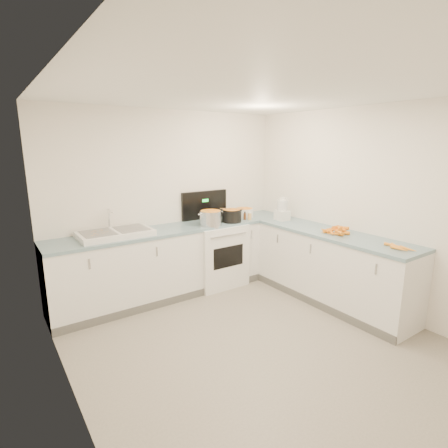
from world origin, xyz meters
TOP-DOWN VIEW (x-y plane):
  - floor at (0.00, 0.00)m, footprint 3.50×4.00m
  - ceiling at (0.00, 0.00)m, footprint 3.50×4.00m
  - wall_back at (0.00, 2.00)m, footprint 3.50×0.00m
  - wall_left at (-1.75, 0.00)m, footprint 0.00×4.00m
  - wall_right at (1.75, 0.00)m, footprint 0.00×4.00m
  - counter_back at (0.00, 1.70)m, footprint 3.50×0.62m
  - counter_right at (1.45, 0.30)m, footprint 0.62×2.20m
  - stove at (0.55, 1.69)m, footprint 0.76×0.65m
  - sink at (-0.90, 1.70)m, footprint 0.86×0.52m
  - steel_pot at (0.38, 1.54)m, footprint 0.33×0.33m
  - black_pot at (0.75, 1.55)m, footprint 0.36×0.36m
  - wooden_spoon at (0.75, 1.55)m, footprint 0.25×0.24m
  - mixing_bowl at (1.13, 1.74)m, footprint 0.34×0.34m
  - extract_bottle at (0.99, 1.56)m, footprint 0.04×0.04m
  - spice_jar at (1.06, 1.53)m, footprint 0.06×0.06m
  - food_processor at (1.43, 1.22)m, footprint 0.19×0.22m
  - carrot_pile at (1.44, 0.27)m, footprint 0.39×0.44m
  - peeled_carrots at (1.43, -0.57)m, footprint 0.14×0.35m
  - peelings at (-1.10, 1.69)m, footprint 0.23×0.26m

SIDE VIEW (x-z plane):
  - floor at x=0.00m, z-range 0.00..0.00m
  - counter_back at x=0.00m, z-range 0.00..0.94m
  - counter_right at x=1.45m, z-range 0.00..0.94m
  - stove at x=0.55m, z-range -0.21..1.15m
  - peeled_carrots at x=1.43m, z-range 0.94..0.98m
  - sink at x=-0.90m, z-range 0.82..1.13m
  - carrot_pile at x=1.44m, z-range 0.93..1.02m
  - extract_bottle at x=0.99m, z-range 0.94..1.04m
  - spice_jar at x=1.06m, z-range 0.94..1.04m
  - mixing_bowl at x=1.13m, z-range 0.94..1.07m
  - peelings at x=-1.10m, z-range 1.01..1.02m
  - black_pot at x=0.75m, z-range 0.92..1.12m
  - steel_pot at x=0.38m, z-range 0.92..1.14m
  - food_processor at x=1.43m, z-range 0.92..1.25m
  - wooden_spoon at x=0.75m, z-range 1.12..1.14m
  - wall_back at x=0.00m, z-range 0.00..2.50m
  - wall_left at x=-1.75m, z-range 0.00..2.50m
  - wall_right at x=1.75m, z-range 0.00..2.50m
  - ceiling at x=0.00m, z-range 2.50..2.50m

